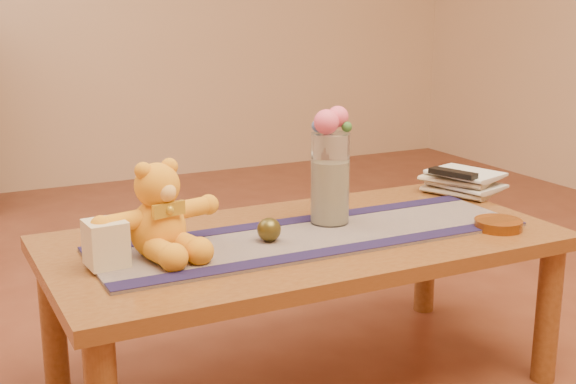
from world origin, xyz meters
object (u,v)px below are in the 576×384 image
bronze_ball (269,230)px  book_bottom (449,195)px  pillar_candle (106,243)px  glass_vase (330,178)px  teddy_bear (157,210)px  amber_dish (498,224)px  tv_remote (453,173)px

bronze_ball → book_bottom: 0.75m
pillar_candle → bronze_ball: 0.43m
bronze_ball → book_bottom: (0.73, 0.17, -0.03)m
glass_vase → book_bottom: bearing=10.2°
teddy_bear → amber_dish: size_ratio=2.49×
teddy_bear → pillar_candle: bearing=-179.9°
pillar_candle → amber_dish: size_ratio=0.83×
teddy_bear → glass_vase: 0.52m
tv_remote → amber_dish: tv_remote is taller
teddy_bear → book_bottom: size_ratio=1.50×
teddy_bear → pillar_candle: teddy_bear is taller
teddy_bear → book_bottom: bearing=-6.2°
pillar_candle → glass_vase: glass_vase is taller
pillar_candle → tv_remote: bearing=7.6°
amber_dish → bronze_ball: bearing=165.0°
tv_remote → teddy_bear: bearing=166.7°
tv_remote → pillar_candle: bearing=167.6°
glass_vase → book_bottom: size_ratio=1.17×
teddy_bear → glass_vase: bearing=-9.0°
glass_vase → bronze_ball: glass_vase is taller
teddy_bear → tv_remote: bearing=-6.7°
glass_vase → teddy_bear: bearing=-175.6°
teddy_bear → bronze_ball: (0.29, -0.04, -0.08)m
bronze_ball → book_bottom: size_ratio=0.29×
book_bottom → tv_remote: 0.08m
glass_vase → bronze_ball: (-0.23, -0.08, -0.10)m
teddy_bear → glass_vase: (0.52, 0.04, 0.02)m
book_bottom → glass_vase: bearing=167.2°
pillar_candle → teddy_bear: bearing=13.5°
glass_vase → tv_remote: 0.51m
bronze_ball → book_bottom: bearing=13.1°
pillar_candle → book_bottom: (1.16, 0.16, -0.05)m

